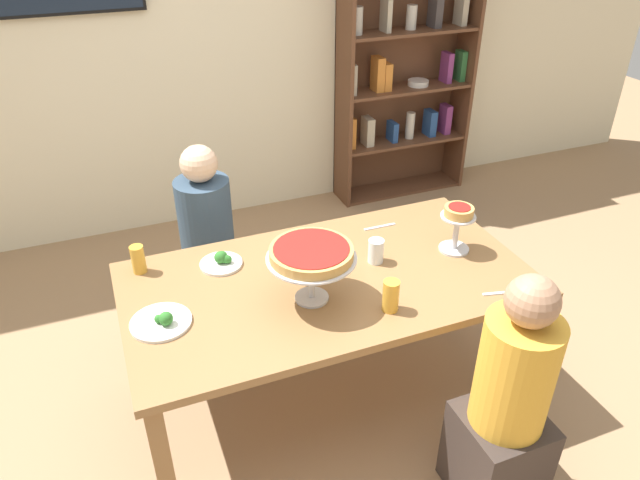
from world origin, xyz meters
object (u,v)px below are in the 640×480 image
Objects in this scene: cutlery_knife_near at (293,244)px; dining_table at (328,291)px; salad_plate_near_diner at (162,321)px; cutlery_fork_far at (380,227)px; diner_far_left at (209,253)px; cutlery_fork_near at (502,293)px; beer_glass_amber_short at (138,259)px; beer_glass_amber_tall at (391,296)px; deep_dish_pizza_stand at (311,256)px; bookshelf at (405,58)px; salad_plate_far_diner at (222,261)px; personal_pizza_stand at (458,220)px; water_glass_clear_near at (376,251)px; diner_near_right at (506,411)px.

dining_table is at bearing 111.97° from cutlery_knife_near.
cutlery_fork_far is (1.20, 0.38, -0.01)m from salad_plate_near_diner.
dining_table is 10.42× the size of cutlery_knife_near.
cutlery_fork_near is at bearing 42.14° from diner_far_left.
beer_glass_amber_short is at bearing 94.57° from salad_plate_near_diner.
beer_glass_amber_tall is at bearing -15.76° from salad_plate_near_diner.
dining_table is 0.55m from cutlery_fork_far.
deep_dish_pizza_stand is 0.75m from cutlery_fork_far.
bookshelf is 10.85× the size of salad_plate_far_diner.
bookshelf is 5.69× the size of deep_dish_pizza_stand.
personal_pizza_stand is 1.36× the size of cutlery_knife_near.
salad_plate_far_diner is 1.13× the size of cutlery_knife_near.
water_glass_clear_near is 0.61m from cutlery_fork_near.
dining_table is 2.54m from bookshelf.
beer_glass_amber_tall is (0.59, -0.60, 0.05)m from salad_plate_far_diner.
salad_plate_near_diner is at bearing 164.24° from beer_glass_amber_tall.
water_glass_clear_near is (0.67, -0.76, 0.31)m from diner_far_left.
diner_far_left reaches higher than cutlery_fork_near.
beer_glass_amber_short is (-0.80, 0.38, 0.15)m from dining_table.
deep_dish_pizza_stand is 0.51m from cutlery_knife_near.
diner_far_left is at bearing 145.43° from cutlery_fork_near.
salad_plate_far_diner is 1.31m from cutlery_fork_near.
diner_far_left reaches higher than water_glass_clear_near.
cutlery_knife_near is (0.75, -0.04, -0.07)m from beer_glass_amber_short.
bookshelf is 2.02m from cutlery_fork_far.
beer_glass_amber_short reaches higher than water_glass_clear_near.
salad_plate_far_diner is 1.71× the size of water_glass_clear_near.
salad_plate_far_diner is (-0.03, -0.51, 0.27)m from diner_far_left.
beer_glass_amber_short reaches higher than cutlery_fork_near.
personal_pizza_stand is 1.36× the size of cutlery_fork_far.
deep_dish_pizza_stand is at bearing -157.46° from water_glass_clear_near.
cutlery_fork_far is (-0.25, 0.73, 0.00)m from cutlery_fork_near.
salad_plate_far_diner is at bearing 160.70° from water_glass_clear_near.
diner_near_right reaches higher than salad_plate_far_diner.
cutlery_knife_near is (0.72, 0.39, -0.01)m from salad_plate_near_diner.
personal_pizza_stand is at bearing -111.52° from bookshelf.
dining_table is at bearing 162.96° from cutlery_fork_near.
deep_dish_pizza_stand is at bearing 145.48° from beer_glass_amber_tall.
beer_glass_amber_tall reaches higher than water_glass_clear_near.
personal_pizza_stand is 0.43m from water_glass_clear_near.
dining_table is 0.53m from salad_plate_far_diner.
diner_far_left is 0.97m from salad_plate_near_diner.
diner_near_right reaches higher than beer_glass_amber_tall.
deep_dish_pizza_stand reaches higher than salad_plate_far_diner.
salad_plate_far_diner is at bearing 165.14° from personal_pizza_stand.
water_glass_clear_near is (1.04, 0.10, 0.05)m from salad_plate_near_diner.
cutlery_fork_near is (1.45, -0.34, -0.01)m from salad_plate_near_diner.
salad_plate_near_diner is at bearing -174.65° from water_glass_clear_near.
cutlery_knife_near is (0.35, -0.46, 0.25)m from diner_far_left.
water_glass_clear_near is at bearing -121.50° from bookshelf.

